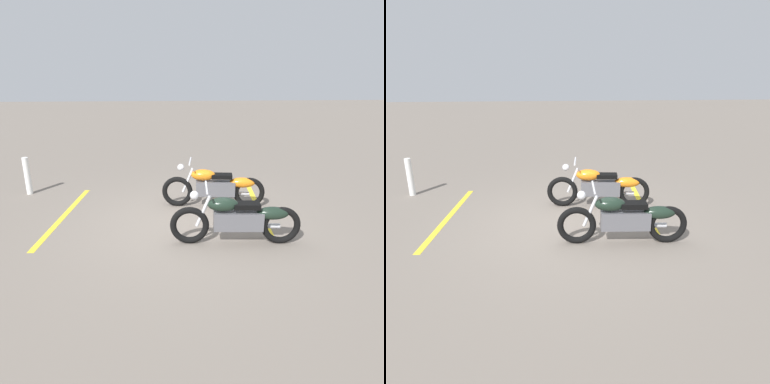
% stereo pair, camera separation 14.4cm
% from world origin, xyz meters
% --- Properties ---
extents(ground_plane, '(60.00, 60.00, 0.00)m').
position_xyz_m(ground_plane, '(0.00, 0.00, 0.00)').
color(ground_plane, slate).
extents(motorcycle_bright_foreground, '(2.23, 0.62, 1.04)m').
position_xyz_m(motorcycle_bright_foreground, '(-0.62, -0.87, 0.46)').
color(motorcycle_bright_foreground, black).
rests_on(motorcycle_bright_foreground, ground).
extents(motorcycle_dark_foreground, '(2.23, 0.62, 1.04)m').
position_xyz_m(motorcycle_dark_foreground, '(-0.78, 0.88, 0.46)').
color(motorcycle_dark_foreground, black).
rests_on(motorcycle_dark_foreground, ground).
extents(bollard_post, '(0.14, 0.14, 0.90)m').
position_xyz_m(bollard_post, '(3.78, -2.00, 0.45)').
color(bollard_post, white).
rests_on(bollard_post, ground).
extents(parking_stripe_near, '(0.37, 3.20, 0.01)m').
position_xyz_m(parking_stripe_near, '(-1.55, -0.80, 0.00)').
color(parking_stripe_near, yellow).
rests_on(parking_stripe_near, ground).
extents(parking_stripe_mid, '(0.37, 3.20, 0.01)m').
position_xyz_m(parking_stripe_mid, '(2.56, -0.58, 0.00)').
color(parking_stripe_mid, yellow).
rests_on(parking_stripe_mid, ground).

